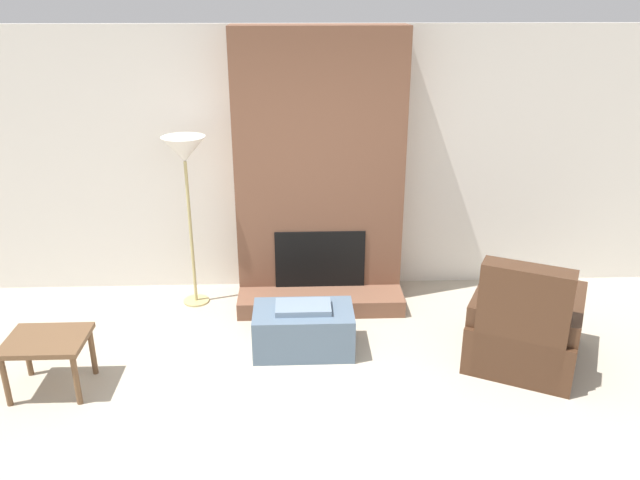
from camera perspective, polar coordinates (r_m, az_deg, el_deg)
The scene contains 7 objects.
ground_plane at distance 4.35m, azimuth 1.26°, elevation -19.51°, with size 24.00×24.00×0.00m, color #B2A893.
wall_back at distance 6.19m, azimuth -0.16°, elevation 7.12°, with size 7.83×0.06×2.60m, color silver.
fireplace at distance 5.96m, azimuth -0.07°, elevation 5.81°, with size 1.58×0.80×2.60m.
ottoman at distance 5.35m, azimuth -1.52°, elevation -8.13°, with size 0.84×0.49×0.43m.
armchair at distance 5.42m, azimuth 18.17°, elevation -7.84°, with size 1.19×1.25×0.98m.
side_table at distance 5.20m, azimuth -23.68°, elevation -8.88°, with size 0.59×0.48×0.45m.
floor_lamp_left at distance 5.83m, azimuth -12.28°, elevation 7.44°, with size 0.40×0.40×1.66m.
Camera 1 is at (-0.22, -3.26, 2.87)m, focal length 35.00 mm.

